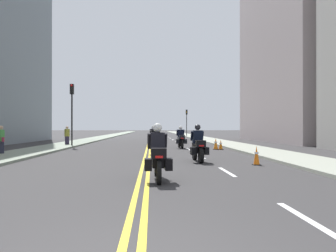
% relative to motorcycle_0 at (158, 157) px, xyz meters
% --- Properties ---
extents(ground_plane, '(264.00, 264.00, 0.00)m').
position_rel_motorcycle_0_xyz_m(ground_plane, '(-0.41, 41.80, -0.67)').
color(ground_plane, '#312F30').
extents(sidewalk_left, '(2.85, 144.00, 0.12)m').
position_rel_motorcycle_0_xyz_m(sidewalk_left, '(-7.45, 41.80, -0.61)').
color(sidewalk_left, gray).
rests_on(sidewalk_left, ground).
extents(sidewalk_right, '(2.85, 144.00, 0.12)m').
position_rel_motorcycle_0_xyz_m(sidewalk_right, '(6.63, 41.80, -0.61)').
color(sidewalk_right, gray).
rests_on(sidewalk_right, ground).
extents(centreline_yellow_inner, '(0.12, 132.00, 0.01)m').
position_rel_motorcycle_0_xyz_m(centreline_yellow_inner, '(-0.53, 41.80, -0.66)').
color(centreline_yellow_inner, yellow).
rests_on(centreline_yellow_inner, ground).
extents(centreline_yellow_outer, '(0.12, 132.00, 0.01)m').
position_rel_motorcycle_0_xyz_m(centreline_yellow_outer, '(-0.29, 41.80, -0.66)').
color(centreline_yellow_outer, yellow).
rests_on(centreline_yellow_outer, ground).
extents(lane_dashes_white, '(0.14, 56.40, 0.01)m').
position_rel_motorcycle_0_xyz_m(lane_dashes_white, '(2.39, 22.80, -0.66)').
color(lane_dashes_white, silver).
rests_on(lane_dashes_white, ground).
extents(building_right_1, '(9.20, 19.24, 22.46)m').
position_rel_motorcycle_0_xyz_m(building_right_1, '(16.44, 26.33, 10.56)').
color(building_right_1, '#9D8F90').
rests_on(building_right_1, ground).
extents(motorcycle_0, '(0.77, 2.29, 1.64)m').
position_rel_motorcycle_0_xyz_m(motorcycle_0, '(0.00, 0.00, 0.00)').
color(motorcycle_0, black).
rests_on(motorcycle_0, ground).
extents(motorcycle_1, '(0.78, 2.13, 1.66)m').
position_rel_motorcycle_0_xyz_m(motorcycle_1, '(1.86, 5.13, -0.01)').
color(motorcycle_1, black).
rests_on(motorcycle_1, ground).
extents(motorcycle_2, '(0.77, 2.22, 1.62)m').
position_rel_motorcycle_0_xyz_m(motorcycle_2, '(0.00, 9.52, -0.01)').
color(motorcycle_2, black).
rests_on(motorcycle_2, ground).
extents(motorcycle_3, '(0.78, 2.30, 1.63)m').
position_rel_motorcycle_0_xyz_m(motorcycle_3, '(1.93, 14.84, -0.01)').
color(motorcycle_3, black).
rests_on(motorcycle_3, ground).
extents(motorcycle_4, '(0.77, 2.31, 1.67)m').
position_rel_motorcycle_0_xyz_m(motorcycle_4, '(-0.07, 20.02, 0.01)').
color(motorcycle_4, black).
rests_on(motorcycle_4, ground).
extents(traffic_cone_0, '(0.34, 0.34, 0.67)m').
position_rel_motorcycle_0_xyz_m(traffic_cone_0, '(4.54, 13.27, -0.34)').
color(traffic_cone_0, black).
rests_on(traffic_cone_0, ground).
extents(traffic_cone_1, '(0.31, 0.31, 0.77)m').
position_rel_motorcycle_0_xyz_m(traffic_cone_1, '(4.06, 3.80, -0.29)').
color(traffic_cone_1, black).
rests_on(traffic_cone_1, ground).
extents(traffic_cone_2, '(0.38, 0.38, 0.79)m').
position_rel_motorcycle_0_xyz_m(traffic_cone_2, '(4.21, 13.35, -0.28)').
color(traffic_cone_2, black).
rests_on(traffic_cone_2, ground).
extents(traffic_light_near, '(0.28, 0.38, 4.92)m').
position_rel_motorcycle_0_xyz_m(traffic_light_near, '(-6.43, 17.08, 2.73)').
color(traffic_light_near, black).
rests_on(traffic_light_near, ground).
extents(traffic_light_far, '(0.28, 0.38, 4.47)m').
position_rel_motorcycle_0_xyz_m(traffic_light_far, '(5.60, 46.28, 2.43)').
color(traffic_light_far, black).
rests_on(traffic_light_far, ground).
extents(pedestrian_0, '(0.41, 0.41, 1.62)m').
position_rel_motorcycle_0_xyz_m(pedestrian_0, '(-7.21, 18.75, 0.17)').
color(pedestrian_0, '#2A2339').
rests_on(pedestrian_0, ground).
extents(pedestrian_1, '(0.46, 0.45, 1.62)m').
position_rel_motorcycle_0_xyz_m(pedestrian_1, '(-8.26, 8.89, 0.16)').
color(pedestrian_1, '#252637').
rests_on(pedestrian_1, ground).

